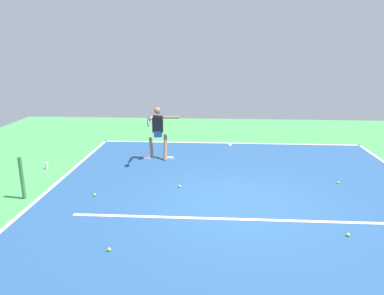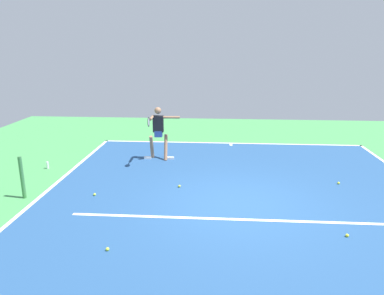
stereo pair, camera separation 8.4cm
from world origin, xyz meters
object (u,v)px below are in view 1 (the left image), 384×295
(tennis_ball_by_baseline, at_px, (348,235))
(tennis_ball_centre_court, at_px, (95,195))
(tennis_ball_near_player, at_px, (338,183))
(water_bottle, at_px, (47,166))
(tennis_ball_by_sideline, at_px, (109,250))
(tennis_ball_near_service_line, at_px, (180,186))
(tennis_player, at_px, (158,130))
(net_post, at_px, (22,178))

(tennis_ball_by_baseline, bearing_deg, tennis_ball_centre_court, -16.23)
(tennis_ball_near_player, height_order, water_bottle, water_bottle)
(tennis_ball_by_sideline, bearing_deg, tennis_ball_near_service_line, -107.32)
(tennis_ball_by_sideline, bearing_deg, tennis_ball_near_player, -144.96)
(tennis_ball_near_player, bearing_deg, tennis_ball_by_baseline, 75.74)
(tennis_ball_by_sideline, distance_m, tennis_ball_near_service_line, 3.33)
(tennis_player, relative_size, tennis_ball_near_service_line, 26.67)
(tennis_ball_by_sideline, bearing_deg, tennis_ball_by_baseline, -169.73)
(tennis_player, height_order, tennis_ball_near_player, tennis_player)
(net_post, xyz_separation_m, water_bottle, (0.44, -2.21, -0.43))
(water_bottle, bearing_deg, tennis_ball_by_sideline, 125.97)
(net_post, relative_size, water_bottle, 4.86)
(tennis_ball_near_service_line, bearing_deg, net_post, 14.46)
(tennis_player, xyz_separation_m, water_bottle, (3.26, 1.19, -0.89))
(net_post, height_order, tennis_ball_by_baseline, net_post)
(tennis_ball_centre_court, relative_size, tennis_ball_near_service_line, 1.00)
(tennis_ball_near_service_line, bearing_deg, water_bottle, -16.40)
(net_post, height_order, tennis_ball_by_sideline, net_post)
(tennis_ball_by_baseline, distance_m, tennis_ball_near_service_line, 4.28)
(tennis_ball_near_player, relative_size, tennis_ball_by_sideline, 1.00)
(tennis_ball_near_player, bearing_deg, water_bottle, -4.71)
(net_post, relative_size, tennis_player, 0.61)
(tennis_ball_by_baseline, distance_m, water_bottle, 8.56)
(tennis_ball_by_sideline, xyz_separation_m, tennis_ball_centre_court, (1.08, -2.47, 0.00))
(tennis_ball_by_baseline, bearing_deg, tennis_ball_near_service_line, -33.38)
(tennis_ball_by_sideline, height_order, tennis_ball_near_service_line, same)
(tennis_player, distance_m, tennis_ball_by_baseline, 6.65)
(net_post, distance_m, tennis_ball_near_service_line, 3.91)
(tennis_ball_by_sideline, bearing_deg, water_bottle, -54.03)
(tennis_ball_near_player, distance_m, tennis_ball_by_baseline, 2.98)
(water_bottle, bearing_deg, tennis_ball_near_player, 175.29)
(net_post, relative_size, tennis_ball_centre_court, 16.21)
(net_post, relative_size, tennis_ball_by_baseline, 16.21)
(tennis_ball_by_sideline, relative_size, tennis_ball_by_baseline, 1.00)
(tennis_ball_near_player, height_order, tennis_ball_by_sideline, same)
(tennis_ball_near_player, bearing_deg, tennis_ball_by_sideline, 35.04)
(net_post, height_order, tennis_ball_near_player, net_post)
(tennis_ball_by_sideline, xyz_separation_m, tennis_ball_by_baseline, (-4.57, -0.83, 0.00))
(tennis_ball_centre_court, bearing_deg, tennis_player, -109.86)
(tennis_ball_by_sideline, relative_size, tennis_ball_centre_court, 1.00)
(net_post, height_order, water_bottle, net_post)
(tennis_player, height_order, tennis_ball_centre_court, tennis_player)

